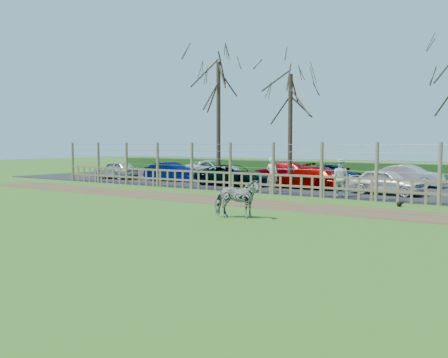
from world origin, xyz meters
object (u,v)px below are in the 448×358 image
Objects in this scene: car_2 at (233,175)px; car_8 at (213,169)px; car_4 at (386,182)px; car_11 at (410,176)px; tree_mid at (290,102)px; car_9 at (282,171)px; car_0 at (116,170)px; car_1 at (171,172)px; crow at (400,204)px; car_3 at (308,177)px; zebra at (237,199)px; car_10 at (333,173)px; visitor_a at (272,174)px; visitor_b at (340,178)px; tree_left at (218,92)px.

car_8 is (-5.15, 5.05, 0.00)m from car_2.
car_4 and car_11 have the same top height.
tree_mid reaches higher than car_8.
car_9 is 1.14× the size of car_11.
car_1 is at bearing 94.55° from car_0.
crow is 9.40m from car_11.
car_3 is at bearing -82.57° from car_2.
crow is at bearing -149.71° from car_4.
zebra is 17.13m from car_9.
car_10 and car_11 have the same top height.
car_9 reaches higher than crow.
visitor_b is at bearing 177.10° from visitor_a.
crow is (8.34, -6.79, -4.76)m from tree_mid.
tree_mid is at bearing 151.32° from car_10.
car_2 is (-3.67, 1.87, -0.26)m from visitor_a.
car_4 is at bearing 86.01° from car_0.
car_2 is (-7.08, 10.14, -0.01)m from zebra.
car_1 is 0.88× the size of car_9.
tree_left reaches higher than car_8.
visitor_b is at bearing 39.84° from car_9.
visitor_b is at bearing -43.92° from tree_mid.
car_3 is 1.00× the size of car_9.
tree_mid is 12.95m from car_0.
car_9 is (5.42, 4.88, 0.00)m from car_1.
visitor_a reaches higher than zebra.
tree_left is 29.35× the size of crow.
car_0 is 6.80m from car_8.
car_4 is at bearing -34.53° from zebra.
car_0 and car_10 have the same top height.
zebra is at bearing 20.66° from car_9.
tree_mid is at bearing 33.16° from car_9.
car_11 is at bearing -76.50° from car_1.
visitor_b reaches higher than car_4.
car_3 is at bearing 88.79° from car_0.
zebra is 16.00m from car_10.
car_1 is at bearing 163.52° from crow.
car_4 is (1.42, 2.17, -0.26)m from visitor_b.
crow is 16.48m from car_1.
zebra is 0.37× the size of car_3.
car_1 is 5.28m from car_2.
car_3 and car_8 have the same top height.
car_11 is at bearing 10.07° from car_4.
car_2 is at bearing 96.31° from car_4.
car_0 is 0.82× the size of car_8.
tree_mid is 5.28m from car_10.
tree_left is 15.13m from crow.
car_1 is at bearing -159.26° from tree_left.
car_2 is 4.45m from car_3.
tree_mid reaches higher than car_1.
car_11 is at bearing -93.29° from car_10.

